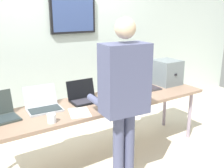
{
  "coord_description": "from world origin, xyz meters",
  "views": [
    {
      "loc": [
        -1.53,
        -2.5,
        1.79
      ],
      "look_at": [
        0.19,
        0.1,
        0.9
      ],
      "focal_mm": 41.55,
      "sensor_mm": 36.0,
      "label": 1
    }
  ],
  "objects_px": {
    "equipment_box": "(166,72)",
    "laptop_station_2": "(84,96)",
    "laptop_station_1": "(43,104)",
    "workbench": "(103,105)",
    "person": "(124,91)",
    "laptop_station_3": "(118,90)",
    "coffee_mug": "(52,118)",
    "laptop_station_4": "(143,84)"
  },
  "relations": [
    {
      "from": "equipment_box",
      "to": "laptop_station_2",
      "type": "bearing_deg",
      "value": 179.91
    },
    {
      "from": "laptop_station_1",
      "to": "workbench",
      "type": "bearing_deg",
      "value": -12.0
    },
    {
      "from": "laptop_station_1",
      "to": "laptop_station_2",
      "type": "height_order",
      "value": "laptop_station_1"
    },
    {
      "from": "laptop_station_2",
      "to": "person",
      "type": "distance_m",
      "value": 0.8
    },
    {
      "from": "laptop_station_3",
      "to": "coffee_mug",
      "type": "bearing_deg",
      "value": -160.2
    },
    {
      "from": "workbench",
      "to": "laptop_station_3",
      "type": "bearing_deg",
      "value": 22.26
    },
    {
      "from": "laptop_station_3",
      "to": "person",
      "type": "xyz_separation_m",
      "value": [
        -0.44,
        -0.74,
        0.26
      ]
    },
    {
      "from": "coffee_mug",
      "to": "laptop_station_4",
      "type": "bearing_deg",
      "value": 15.09
    },
    {
      "from": "laptop_station_2",
      "to": "coffee_mug",
      "type": "relative_size",
      "value": 4.02
    },
    {
      "from": "laptop_station_1",
      "to": "laptop_station_3",
      "type": "xyz_separation_m",
      "value": [
        0.98,
        -0.02,
        -0.0
      ]
    },
    {
      "from": "laptop_station_2",
      "to": "laptop_station_3",
      "type": "xyz_separation_m",
      "value": [
        0.48,
        -0.01,
        -0.0
      ]
    },
    {
      "from": "equipment_box",
      "to": "laptop_station_2",
      "type": "distance_m",
      "value": 1.36
    },
    {
      "from": "laptop_station_4",
      "to": "coffee_mug",
      "type": "height_order",
      "value": "laptop_station_4"
    },
    {
      "from": "equipment_box",
      "to": "laptop_station_1",
      "type": "relative_size",
      "value": 0.97
    },
    {
      "from": "equipment_box",
      "to": "laptop_station_1",
      "type": "xyz_separation_m",
      "value": [
        -1.86,
        0.01,
        -0.12
      ]
    },
    {
      "from": "person",
      "to": "coffee_mug",
      "type": "relative_size",
      "value": 19.41
    },
    {
      "from": "laptop_station_1",
      "to": "laptop_station_3",
      "type": "distance_m",
      "value": 0.98
    },
    {
      "from": "laptop_station_3",
      "to": "person",
      "type": "bearing_deg",
      "value": -120.76
    },
    {
      "from": "workbench",
      "to": "laptop_station_3",
      "type": "height_order",
      "value": "laptop_station_3"
    },
    {
      "from": "equipment_box",
      "to": "laptop_station_3",
      "type": "bearing_deg",
      "value": -179.21
    },
    {
      "from": "laptop_station_4",
      "to": "person",
      "type": "bearing_deg",
      "value": -139.15
    },
    {
      "from": "workbench",
      "to": "laptop_station_4",
      "type": "xyz_separation_m",
      "value": [
        0.75,
        0.15,
        0.11
      ]
    },
    {
      "from": "equipment_box",
      "to": "workbench",
      "type": "bearing_deg",
      "value": -173.48
    },
    {
      "from": "laptop_station_1",
      "to": "laptop_station_2",
      "type": "relative_size",
      "value": 1.07
    },
    {
      "from": "workbench",
      "to": "laptop_station_1",
      "type": "distance_m",
      "value": 0.71
    },
    {
      "from": "equipment_box",
      "to": "laptop_station_4",
      "type": "xyz_separation_m",
      "value": [
        -0.43,
        0.02,
        -0.12
      ]
    },
    {
      "from": "laptop_station_2",
      "to": "coffee_mug",
      "type": "height_order",
      "value": "laptop_station_2"
    },
    {
      "from": "coffee_mug",
      "to": "laptop_station_2",
      "type": "bearing_deg",
      "value": 34.88
    },
    {
      "from": "equipment_box",
      "to": "laptop_station_2",
      "type": "relative_size",
      "value": 1.04
    },
    {
      "from": "equipment_box",
      "to": "laptop_station_3",
      "type": "height_order",
      "value": "equipment_box"
    },
    {
      "from": "workbench",
      "to": "laptop_station_3",
      "type": "xyz_separation_m",
      "value": [
        0.3,
        0.12,
        0.1
      ]
    },
    {
      "from": "laptop_station_4",
      "to": "coffee_mug",
      "type": "xyz_separation_m",
      "value": [
        -1.48,
        -0.4,
        -0.01
      ]
    },
    {
      "from": "laptop_station_1",
      "to": "coffee_mug",
      "type": "xyz_separation_m",
      "value": [
        -0.05,
        -0.4,
        -0.01
      ]
    },
    {
      "from": "person",
      "to": "laptop_station_3",
      "type": "bearing_deg",
      "value": 59.24
    },
    {
      "from": "laptop_station_4",
      "to": "person",
      "type": "relative_size",
      "value": 0.23
    },
    {
      "from": "workbench",
      "to": "laptop_station_1",
      "type": "xyz_separation_m",
      "value": [
        -0.68,
        0.15,
        0.11
      ]
    },
    {
      "from": "workbench",
      "to": "laptop_station_2",
      "type": "xyz_separation_m",
      "value": [
        -0.18,
        0.14,
        0.11
      ]
    },
    {
      "from": "person",
      "to": "workbench",
      "type": "bearing_deg",
      "value": 76.93
    },
    {
      "from": "workbench",
      "to": "person",
      "type": "height_order",
      "value": "person"
    },
    {
      "from": "laptop_station_3",
      "to": "person",
      "type": "relative_size",
      "value": 0.2
    },
    {
      "from": "equipment_box",
      "to": "coffee_mug",
      "type": "bearing_deg",
      "value": -168.63
    },
    {
      "from": "laptop_station_3",
      "to": "person",
      "type": "height_order",
      "value": "person"
    }
  ]
}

